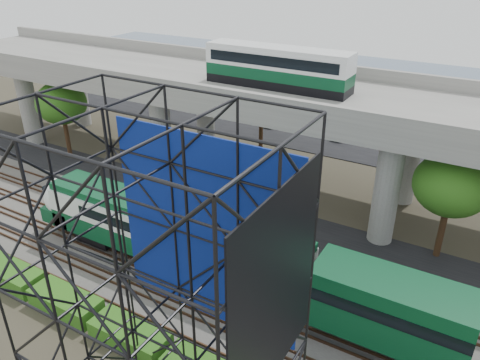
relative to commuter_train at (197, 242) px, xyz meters
The scene contains 13 objects.
ground 3.69m from the commuter_train, 119.78° to the right, with size 140.00×140.00×0.00m, color #474233.
ballast_bed 3.01m from the commuter_train, behind, with size 90.00×12.00×0.20m, color slate.
service_road 9.04m from the commuter_train, 97.67° to the left, with size 90.00×5.00×0.08m, color black.
parking_lot 32.15m from the commuter_train, 92.05° to the left, with size 90.00×18.00×0.08m, color black.
harbor_water 54.09m from the commuter_train, 91.21° to the left, with size 140.00×40.00×0.03m, color slate.
rail_tracks 2.84m from the commuter_train, behind, with size 90.00×9.52×0.16m.
commuter_train is the anchor object (origin of this frame).
overpass 15.03m from the commuter_train, 94.81° to the left, with size 80.00×12.00×12.40m.
scaffold_tower 12.33m from the commuter_train, 60.76° to the right, with size 9.36×6.36×15.00m.
hedge_strip 6.72m from the commuter_train, 91.25° to the right, with size 34.60×1.80×1.20m.
trees 15.55m from the commuter_train, 112.30° to the left, with size 40.94×16.94×7.69m.
suv 10.28m from the commuter_train, 110.52° to the left, with size 2.38×5.15×1.43m, color black.
parked_cars 31.75m from the commuter_train, 91.70° to the left, with size 33.78×9.51×1.31m.
Camera 1 is at (15.69, -17.65, 19.35)m, focal length 35.00 mm.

